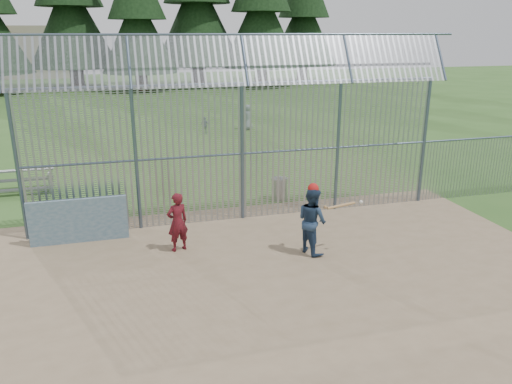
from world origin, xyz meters
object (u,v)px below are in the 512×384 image
object	(u,v)px
dugout_wall	(79,221)
trash_can	(279,189)
bleacher	(7,182)
onlooker	(177,222)
batter	(312,220)

from	to	relation	value
dugout_wall	trash_can	size ratio (longest dim) A/B	3.05
dugout_wall	trash_can	distance (m)	6.53
dugout_wall	bleacher	size ratio (longest dim) A/B	0.83
onlooker	batter	bearing A→B (deg)	143.61
trash_can	bleacher	world-z (taller)	trash_can
onlooker	bleacher	distance (m)	8.17
batter	bleacher	size ratio (longest dim) A/B	0.57
batter	trash_can	size ratio (longest dim) A/B	2.08
dugout_wall	bleacher	bearing A→B (deg)	117.39
batter	trash_can	world-z (taller)	batter
dugout_wall	batter	xyz separation A→B (m)	(5.69, -2.23, 0.25)
batter	trash_can	xyz separation A→B (m)	(0.53, 4.23, -0.49)
batter	onlooker	world-z (taller)	batter
batter	bleacher	bearing A→B (deg)	30.47
trash_can	bleacher	bearing A→B (deg)	160.54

